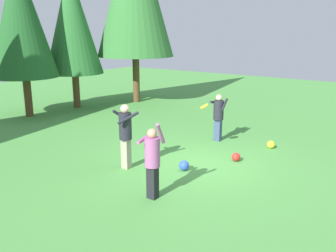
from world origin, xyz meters
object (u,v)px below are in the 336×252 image
person_thrower (152,157)px  tree_center (20,17)px  ball_yellow (271,144)px  tree_right (72,22)px  person_catcher (218,114)px  frisbee (204,106)px  ball_red (236,157)px  person_bystander (125,131)px  ball_blue (184,166)px

person_thrower → tree_center: size_ratio=0.27×
ball_yellow → tree_right: bearing=85.4°
person_catcher → frisbee: (-1.35, -0.21, 0.52)m
ball_red → ball_yellow: bearing=-13.1°
person_bystander → ball_yellow: person_bystander is taller
person_bystander → ball_blue: bearing=-37.4°
tree_right → tree_center: size_ratio=0.96×
person_catcher → ball_red: person_catcher is taller
frisbee → ball_yellow: size_ratio=1.42×
person_thrower → frisbee: 3.53m
ball_blue → tree_right: (4.00, 8.77, 3.87)m
tree_center → frisbee: bearing=-89.4°
person_thrower → tree_right: size_ratio=0.28×
person_thrower → ball_blue: (1.82, 0.34, -0.83)m
tree_right → ball_blue: bearing=-114.5°
person_catcher → tree_right: size_ratio=0.25×
person_thrower → ball_red: size_ratio=7.14×
frisbee → ball_yellow: frisbee is taller
person_catcher → tree_right: (1.04, 8.22, 3.07)m
person_catcher → ball_red: size_ratio=6.35×
person_thrower → ball_red: person_thrower is taller
ball_yellow → tree_right: size_ratio=0.04×
ball_yellow → ball_blue: (-3.20, 1.23, 0.01)m
ball_yellow → ball_red: (-1.73, 0.40, -0.00)m
ball_yellow → tree_center: 11.14m
tree_center → person_catcher: bearing=-80.3°
person_catcher → person_bystander: person_bystander is taller
ball_red → tree_right: size_ratio=0.04×
frisbee → person_catcher: bearing=8.9°
tree_center → person_thrower: bearing=-109.6°
person_catcher → ball_blue: bearing=1.6°
frisbee → ball_blue: 2.11m
person_bystander → frisbee: bearing=-0.0°
frisbee → ball_red: bearing=-96.7°
ball_red → tree_right: (2.53, 9.60, 3.88)m
ball_yellow → person_bystander: bearing=146.6°
ball_yellow → person_catcher: bearing=97.7°
person_catcher → ball_yellow: (0.24, -1.78, -0.81)m
person_bystander → tree_center: bearing=97.2°
person_bystander → frisbee: size_ratio=4.97×
person_bystander → tree_center: size_ratio=0.27×
person_catcher → tree_center: (-1.45, 8.46, 3.22)m
person_catcher → person_bystander: (-3.72, 0.83, 0.12)m
person_thrower → person_bystander: size_ratio=1.01×
ball_yellow → ball_red: 1.78m
frisbee → person_thrower: bearing=-168.9°
person_catcher → person_thrower: bearing=1.6°
person_bystander → ball_red: person_bystander is taller
tree_right → frisbee: bearing=-105.8°
tree_center → ball_blue: bearing=-99.5°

